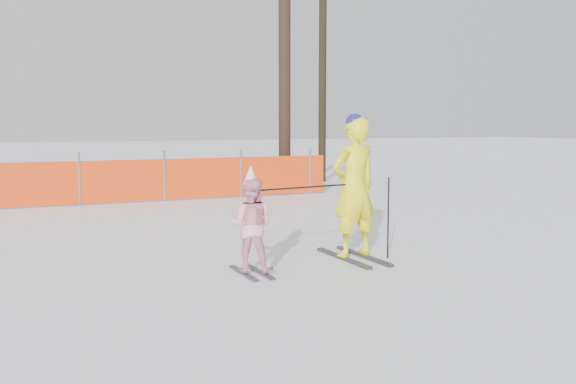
% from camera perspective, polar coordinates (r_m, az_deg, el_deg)
% --- Properties ---
extents(ground, '(120.00, 120.00, 0.00)m').
position_cam_1_polar(ground, '(8.39, 1.44, -7.14)').
color(ground, white).
rests_on(ground, ground).
extents(adult, '(0.77, 1.44, 2.06)m').
position_cam_1_polar(adult, '(9.11, 5.89, 0.49)').
color(adult, black).
rests_on(adult, ground).
extents(child, '(0.74, 0.90, 1.40)m').
position_cam_1_polar(child, '(8.21, -3.30, -2.89)').
color(child, black).
rests_on(child, ground).
extents(ski_poles, '(2.01, 0.24, 1.17)m').
position_cam_1_polar(ski_poles, '(8.87, 4.97, -0.84)').
color(ski_poles, black).
rests_on(ski_poles, ground).
extents(tree_trunks, '(2.66, 2.52, 6.65)m').
position_cam_1_polar(tree_trunks, '(19.17, 0.96, 10.10)').
color(tree_trunks, black).
rests_on(tree_trunks, ground).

